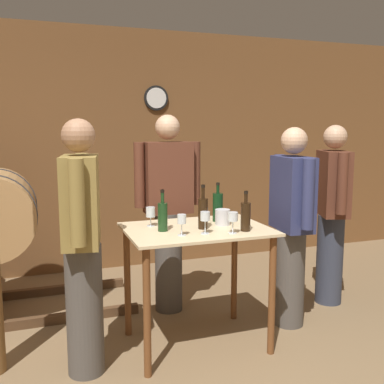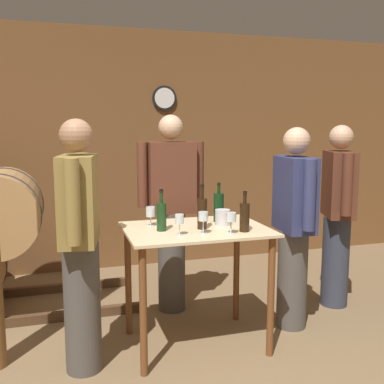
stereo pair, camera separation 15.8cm
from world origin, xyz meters
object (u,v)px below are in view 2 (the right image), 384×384
at_px(wine_glass_near_right, 203,217).
at_px(person_visitor_with_scarf, 171,209).
at_px(wine_bottle_far_left, 161,215).
at_px(wine_glass_near_left, 151,212).
at_px(ice_bucket, 223,217).
at_px(wine_glass_near_center, 179,220).
at_px(wine_bottle_right, 245,216).
at_px(person_visitor_bearded, 294,224).
at_px(wine_bottle_center, 219,207).
at_px(wine_bottle_left, 202,212).
at_px(wine_glass_far_side, 231,218).
at_px(person_host, 338,212).
at_px(person_visitor_near_door, 80,242).

xyz_separation_m(wine_glass_near_right, person_visitor_with_scarf, (-0.01, 0.87, -0.10)).
xyz_separation_m(wine_bottle_far_left, wine_glass_near_right, (0.25, -0.17, 0.01)).
relative_size(wine_bottle_far_left, person_visitor_with_scarf, 0.17).
xyz_separation_m(wine_glass_near_left, ice_bucket, (0.52, -0.13, -0.04)).
bearing_deg(wine_glass_near_center, wine_glass_near_left, 110.02).
xyz_separation_m(wine_bottle_far_left, person_visitor_with_scarf, (0.25, 0.70, -0.09)).
height_order(wine_bottle_right, wine_glass_near_right, wine_bottle_right).
distance_m(person_visitor_with_scarf, person_visitor_bearded, 1.05).
bearing_deg(wine_bottle_center, wine_bottle_left, -134.37).
xyz_separation_m(wine_glass_near_left, person_visitor_bearded, (1.14, -0.10, -0.14)).
bearing_deg(person_visitor_with_scarf, wine_bottle_left, -86.37).
height_order(wine_glass_near_left, person_visitor_with_scarf, person_visitor_with_scarf).
height_order(wine_glass_far_side, person_host, person_host).
bearing_deg(person_visitor_bearded, wine_glass_near_left, 175.11).
xyz_separation_m(wine_bottle_center, wine_glass_far_side, (-0.06, -0.41, -0.01)).
xyz_separation_m(wine_bottle_center, wine_glass_near_center, (-0.41, -0.35, -0.01)).
relative_size(wine_bottle_far_left, person_host, 0.18).
xyz_separation_m(ice_bucket, person_host, (1.22, 0.33, -0.09)).
height_order(wine_bottle_right, wine_glass_near_center, wine_bottle_right).
distance_m(wine_bottle_far_left, wine_glass_near_left, 0.18).
bearing_deg(wine_glass_near_left, person_visitor_bearded, -4.89).
bearing_deg(wine_glass_near_right, person_visitor_with_scarf, 90.38).
distance_m(wine_glass_near_left, ice_bucket, 0.54).
bearing_deg(wine_glass_near_right, ice_bucket, 44.32).
bearing_deg(wine_bottle_right, person_visitor_with_scarf, 108.87).
height_order(wine_glass_near_right, wine_glass_far_side, wine_glass_near_right).
distance_m(wine_bottle_right, person_visitor_near_door, 1.13).
relative_size(wine_bottle_center, wine_glass_far_side, 2.04).
xyz_separation_m(wine_glass_far_side, ice_bucket, (0.04, 0.28, -0.05)).
height_order(wine_bottle_far_left, person_visitor_bearded, person_visitor_bearded).
relative_size(wine_glass_near_left, person_visitor_bearded, 0.09).
xyz_separation_m(wine_bottle_center, person_visitor_with_scarf, (-0.25, 0.52, -0.10)).
xyz_separation_m(wine_bottle_left, person_visitor_near_door, (-0.86, -0.09, -0.13)).
distance_m(wine_bottle_far_left, ice_bucket, 0.48).
bearing_deg(ice_bucket, wine_bottle_left, -158.56).
height_order(wine_bottle_far_left, person_visitor_with_scarf, person_visitor_with_scarf).
distance_m(wine_glass_near_left, person_host, 1.76).
bearing_deg(person_visitor_bearded, person_visitor_with_scarf, 143.94).
height_order(person_host, person_visitor_bearded, person_host).
xyz_separation_m(wine_bottle_far_left, wine_glass_far_side, (0.44, -0.23, 0.00)).
xyz_separation_m(wine_glass_near_center, wine_glass_near_right, (0.17, -0.00, 0.01)).
distance_m(wine_glass_near_right, person_visitor_with_scarf, 0.88).
bearing_deg(ice_bucket, person_visitor_with_scarf, 109.46).
xyz_separation_m(wine_bottle_center, wine_glass_near_left, (-0.54, -0.00, -0.02)).
xyz_separation_m(wine_bottle_far_left, wine_bottle_left, (0.29, -0.03, 0.01)).
xyz_separation_m(wine_glass_near_center, wine_glass_far_side, (0.35, -0.06, 0.01)).
bearing_deg(person_visitor_near_door, ice_bucket, 8.63).
distance_m(wine_glass_far_side, person_host, 1.41).
xyz_separation_m(wine_bottle_far_left, person_visitor_near_door, (-0.57, -0.11, -0.12)).
xyz_separation_m(person_host, person_visitor_with_scarf, (-1.45, 0.33, 0.05)).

